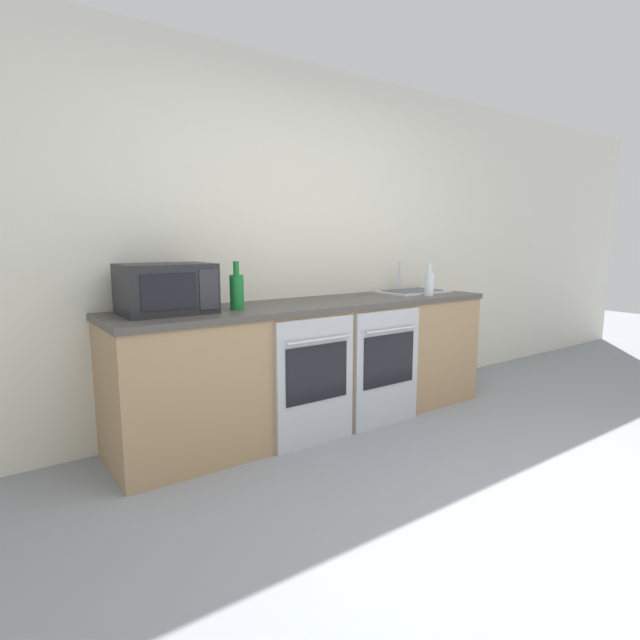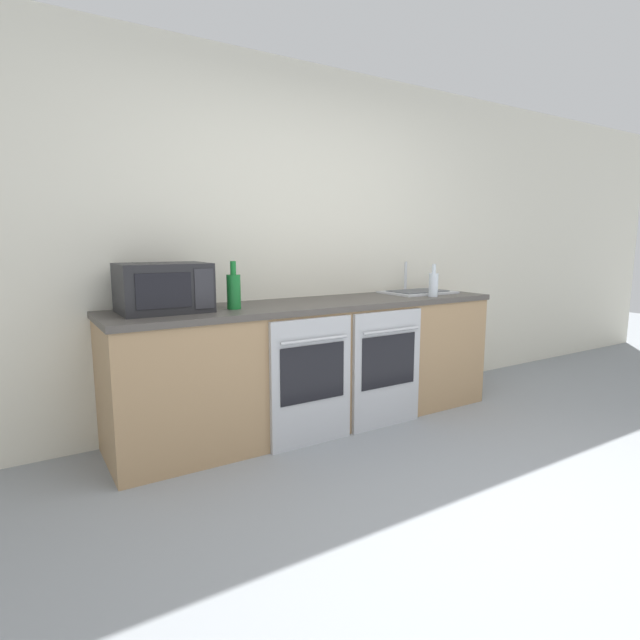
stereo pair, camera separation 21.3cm
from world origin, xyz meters
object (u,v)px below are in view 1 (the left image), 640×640
Objects in this scene: oven_right at (387,368)px; bottle_clear at (429,283)px; oven_left at (316,382)px; bottle_green at (237,291)px; microwave at (166,289)px; sink at (412,291)px.

bottle_clear is (0.56, 0.14, 0.56)m from oven_right.
bottle_clear is (1.18, 0.14, 0.56)m from oven_left.
bottle_green is at bearing 174.43° from bottle_clear.
bottle_clear is at bearing 6.74° from oven_left.
oven_left is 1.61× the size of microwave.
oven_right is 1.21m from bottle_green.
bottle_clear is at bearing 14.03° from oven_right.
oven_left is 1.41m from sink.
microwave is at bearing 166.95° from bottle_green.
oven_right is 1.61× the size of microwave.
microwave reaches higher than sink.
bottle_clear is 0.45× the size of sink.
oven_right is 1.60m from microwave.
microwave is (-0.81, 0.39, 0.61)m from oven_left.
oven_left is at bearing -25.74° from microwave.
bottle_green reaches higher than oven_left.
sink reaches higher than bottle_clear.
sink is at bearing 32.08° from oven_right.
oven_left is 1.00× the size of oven_right.
sink is (0.08, 0.26, -0.08)m from bottle_clear.
oven_left is 3.33× the size of bottle_clear.
oven_left is 0.62m from oven_right.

